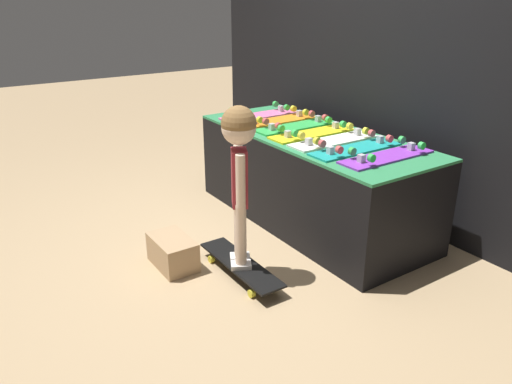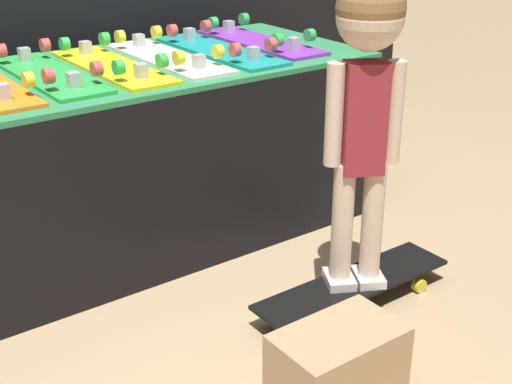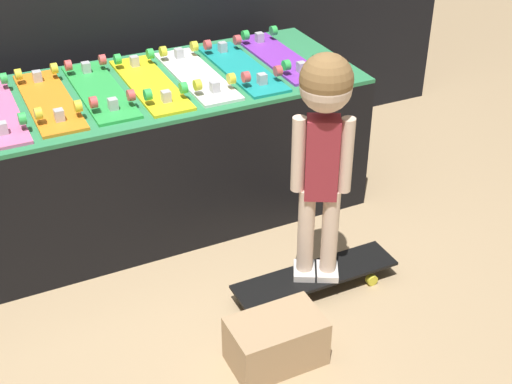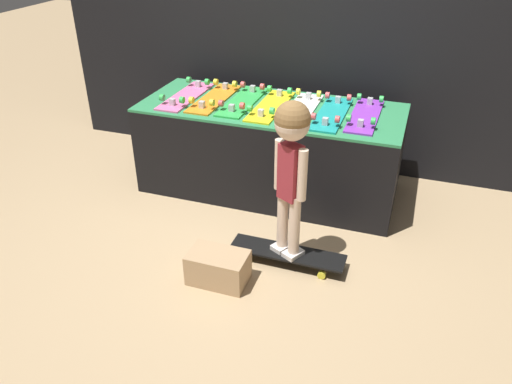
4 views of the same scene
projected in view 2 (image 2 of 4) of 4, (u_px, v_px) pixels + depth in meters
name	position (u px, v px, depth m)	size (l,w,h in m)	color
ground_plane	(198.00, 298.00, 2.57)	(16.00, 16.00, 0.00)	tan
display_rack	(118.00, 157.00, 2.86)	(2.05, 0.84, 0.73)	black
skateboard_green_on_rack	(48.00, 72.00, 2.58)	(0.20, 0.72, 0.09)	green
skateboard_yellow_on_rack	(112.00, 65.00, 2.69)	(0.20, 0.72, 0.09)	yellow
skateboard_white_on_rack	(167.00, 56.00, 2.83)	(0.20, 0.72, 0.09)	white
skateboard_teal_on_rack	(220.00, 49.00, 2.95)	(0.20, 0.72, 0.09)	teal
skateboard_purple_on_rack	(259.00, 40.00, 3.11)	(0.20, 0.72, 0.09)	purple
skateboard_on_floor	(353.00, 286.00, 2.50)	(0.77, 0.19, 0.09)	black
child	(367.00, 77.00, 2.20)	(0.24, 0.21, 1.05)	silver
storage_box	(338.00, 362.00, 2.06)	(0.37, 0.23, 0.21)	tan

